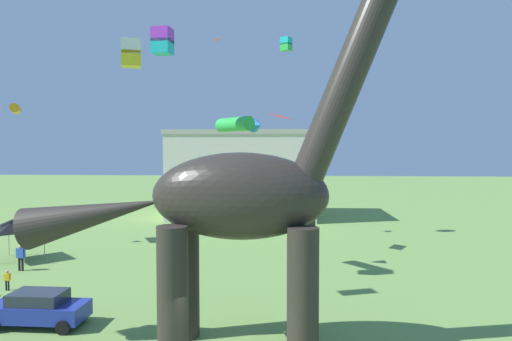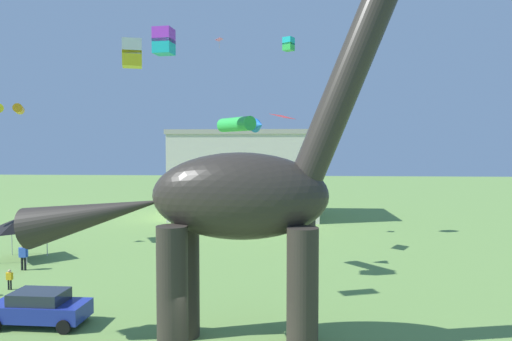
# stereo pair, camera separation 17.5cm
# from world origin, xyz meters

# --- Properties ---
(dinosaur_sculpture) EXTENTS (16.02, 3.39, 16.74)m
(dinosaur_sculpture) POSITION_xyz_m (0.79, 2.65, 6.05)
(dinosaur_sculpture) COLOR #2D2823
(dinosaur_sculpture) RESTS_ON ground_plane
(parked_sedan_left) EXTENTS (4.23, 2.01, 1.55)m
(parked_sedan_left) POSITION_xyz_m (-8.32, 4.47, 0.81)
(parked_sedan_left) COLOR navy
(parked_sedan_left) RESTS_ON ground_plane
(person_watching_child) EXTENTS (0.43, 0.19, 1.14)m
(person_watching_child) POSITION_xyz_m (-12.80, 9.42, 0.69)
(person_watching_child) COLOR black
(person_watching_child) RESTS_ON ground_plane
(person_photographer) EXTENTS (0.65, 0.29, 1.73)m
(person_photographer) POSITION_xyz_m (-14.41, 13.52, 1.05)
(person_photographer) COLOR black
(person_photographer) RESTS_ON ground_plane
(festival_canopy_tent) EXTENTS (3.15, 3.15, 3.00)m
(festival_canopy_tent) POSITION_xyz_m (-16.37, 16.28, 2.54)
(festival_canopy_tent) COLOR #B2B2B7
(festival_canopy_tent) RESTS_ON ground_plane
(kite_drifting) EXTENTS (0.68, 0.79, 0.86)m
(kite_drifting) POSITION_xyz_m (-3.22, 24.52, 17.14)
(kite_drifting) COLOR pink
(kite_near_high) EXTENTS (2.61, 2.58, 0.75)m
(kite_near_high) POSITION_xyz_m (-19.11, 20.65, 11.05)
(kite_near_high) COLOR orange
(kite_trailing) EXTENTS (2.01, 2.20, 0.36)m
(kite_trailing) POSITION_xyz_m (2.28, 19.40, 10.26)
(kite_trailing) COLOR red
(kite_far_right) EXTENTS (3.26, 3.17, 0.92)m
(kite_far_right) POSITION_xyz_m (-0.22, 13.60, 9.38)
(kite_far_right) COLOR green
(kite_mid_center) EXTENTS (1.08, 1.08, 1.13)m
(kite_mid_center) POSITION_xyz_m (2.66, 25.31, 16.83)
(kite_mid_center) COLOR #19B2B7
(kite_mid_right) EXTENTS (1.14, 1.14, 1.29)m
(kite_mid_right) POSITION_xyz_m (-4.71, 6.67, 12.42)
(kite_mid_right) COLOR white
(kite_apex) EXTENTS (1.12, 1.12, 1.44)m
(kite_apex) POSITION_xyz_m (-4.21, 10.53, 13.85)
(kite_apex) COLOR purple
(background_building_block) EXTENTS (16.55, 10.72, 9.92)m
(background_building_block) POSITION_xyz_m (-2.20, 38.67, 4.97)
(background_building_block) COLOR beige
(background_building_block) RESTS_ON ground_plane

